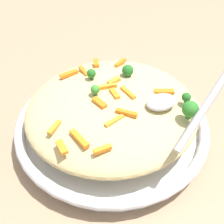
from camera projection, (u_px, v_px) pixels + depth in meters
The scene contains 25 objects.
ground_plane at pixel (112, 134), 0.59m from camera, with size 2.40×2.40×0.00m, color #9E7F60.
serving_bowl at pixel (112, 126), 0.58m from camera, with size 0.37×0.37×0.04m.
pasta_mound at pixel (112, 109), 0.54m from camera, with size 0.32×0.31×0.07m, color #D1BA7A.
carrot_piece_0 at pixel (107, 87), 0.54m from camera, with size 0.04×0.01×0.01m, color orange.
carrot_piece_1 at pixel (114, 93), 0.53m from camera, with size 0.03×0.01×0.01m, color orange.
carrot_piece_2 at pixel (62, 147), 0.44m from camera, with size 0.03×0.01×0.01m, color orange.
carrot_piece_3 at pixel (79, 139), 0.45m from camera, with size 0.04×0.01×0.01m, color orange.
carrot_piece_4 at pixel (114, 121), 0.48m from camera, with size 0.04×0.01×0.01m, color orange.
carrot_piece_5 at pixel (54, 127), 0.47m from camera, with size 0.03×0.01×0.01m, color orange.
carrot_piece_6 at pixel (96, 63), 0.61m from camera, with size 0.03×0.01×0.01m, color orange.
carrot_piece_7 at pixel (102, 149), 0.44m from camera, with size 0.03×0.01×0.01m, color orange.
carrot_piece_8 at pixel (126, 113), 0.49m from camera, with size 0.04×0.01×0.01m, color orange.
carrot_piece_9 at pixel (164, 92), 0.54m from camera, with size 0.04×0.01×0.01m, color orange.
carrot_piece_10 at pixel (114, 81), 0.55m from camera, with size 0.03×0.01×0.01m, color orange.
carrot_piece_11 at pixel (120, 63), 0.61m from camera, with size 0.03×0.01×0.01m, color orange.
carrot_piece_12 at pixel (69, 74), 0.58m from camera, with size 0.04×0.01×0.01m, color orange.
carrot_piece_13 at pixel (84, 71), 0.58m from camera, with size 0.03×0.01×0.01m, color orange.
carrot_piece_14 at pixel (99, 103), 0.50m from camera, with size 0.03×0.01×0.01m, color orange.
carrot_piece_15 at pixel (128, 93), 0.53m from camera, with size 0.04×0.01×0.01m, color orange.
broccoli_floret_0 at pixel (186, 97), 0.51m from camera, with size 0.02×0.02×0.02m.
broccoli_floret_1 at pixel (190, 109), 0.48m from camera, with size 0.03×0.03×0.03m.
broccoli_floret_2 at pixel (95, 90), 0.52m from camera, with size 0.02×0.02×0.02m.
broccoli_floret_3 at pixel (91, 74), 0.56m from camera, with size 0.02×0.02×0.02m.
broccoli_floret_4 at pixel (128, 71), 0.56m from camera, with size 0.02×0.02×0.02m.
serving_spoon at pixel (178, 102), 0.48m from camera, with size 0.15×0.13×0.10m.
Camera 1 is at (-0.18, -0.36, 0.43)m, focal length 46.98 mm.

